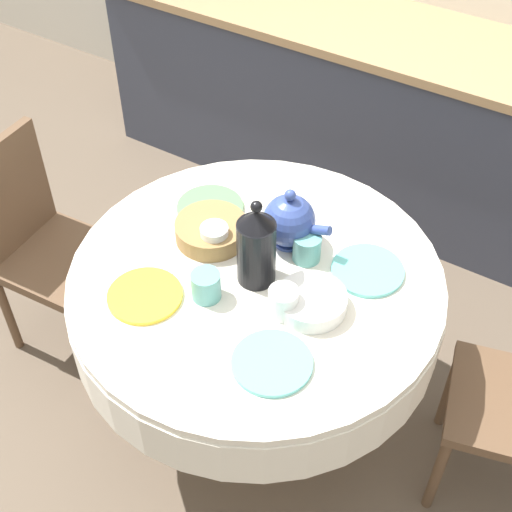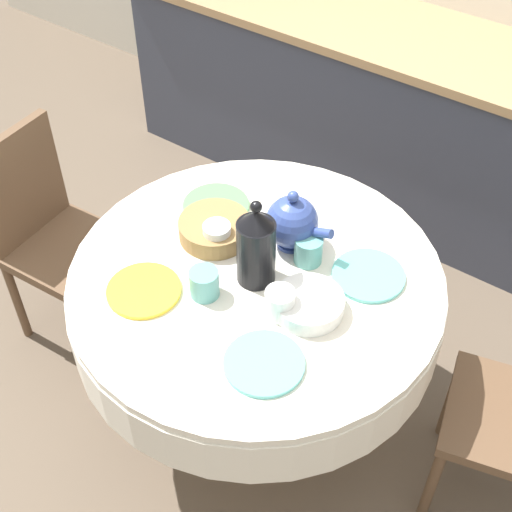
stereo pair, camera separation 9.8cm
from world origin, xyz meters
name	(u,v)px [view 1 (the left image)]	position (x,y,z in m)	size (l,w,h in m)	color
ground_plane	(256,413)	(0.00, 0.00, 0.00)	(12.00, 12.00, 0.00)	brown
kitchen_counter	(421,130)	(0.00, 1.47, 0.45)	(3.24, 0.64, 0.90)	#383D4C
dining_table	(256,302)	(0.00, 0.00, 0.65)	(1.19, 1.19, 0.78)	olive
chair_right	(40,239)	(-0.93, -0.06, 0.51)	(0.42, 0.42, 0.92)	brown
plate_near_left	(145,296)	(-0.23, -0.26, 0.78)	(0.23, 0.23, 0.01)	yellow
cup_near_left	(206,286)	(-0.08, -0.16, 0.82)	(0.09, 0.09, 0.09)	#5BA39E
plate_near_right	(272,363)	(0.22, -0.27, 0.78)	(0.23, 0.23, 0.01)	#60BCB7
cup_near_right	(283,302)	(0.15, -0.09, 0.82)	(0.09, 0.09, 0.09)	white
plate_far_left	(210,207)	(-0.30, 0.18, 0.78)	(0.23, 0.23, 0.01)	#5BA85B
cup_far_left	(215,238)	(-0.17, 0.03, 0.82)	(0.09, 0.09, 0.09)	white
plate_far_right	(368,270)	(0.29, 0.19, 0.78)	(0.23, 0.23, 0.01)	#60BCB7
cup_far_right	(307,248)	(0.10, 0.14, 0.82)	(0.09, 0.09, 0.09)	#5BA39E
coffee_carafe	(256,247)	(0.01, -0.01, 0.91)	(0.12, 0.12, 0.31)	black
teapot	(290,221)	(0.02, 0.18, 0.87)	(0.23, 0.17, 0.22)	#33478E
bread_basket	(211,231)	(-0.21, 0.06, 0.81)	(0.24, 0.24, 0.06)	olive
fruit_bowl	(312,302)	(0.21, -0.03, 0.80)	(0.21, 0.21, 0.05)	silver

